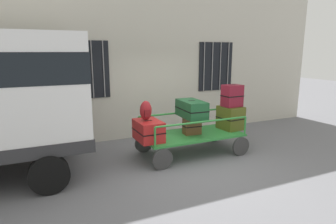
{
  "coord_description": "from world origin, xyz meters",
  "views": [
    {
      "loc": [
        -2.95,
        -5.28,
        2.48
      ],
      "look_at": [
        -0.3,
        0.58,
        1.11
      ],
      "focal_mm": 30.61,
      "sensor_mm": 36.0,
      "label": 1
    }
  ],
  "objects_px": {
    "suitcase_midleft_middle": "(191,109)",
    "suitcase_center_middle": "(232,96)",
    "suitcase_midleft_bottom": "(192,126)",
    "suitcase_left_bottom": "(148,130)",
    "suitcase_center_bottom": "(231,118)",
    "backpack": "(146,111)",
    "luggage_cart": "(192,138)"
  },
  "relations": [
    {
      "from": "suitcase_midleft_bottom",
      "to": "suitcase_midleft_middle",
      "type": "bearing_deg",
      "value": 90.0
    },
    {
      "from": "luggage_cart",
      "to": "suitcase_left_bottom",
      "type": "distance_m",
      "value": 1.18
    },
    {
      "from": "suitcase_midleft_bottom",
      "to": "suitcase_center_bottom",
      "type": "relative_size",
      "value": 0.69
    },
    {
      "from": "suitcase_left_bottom",
      "to": "suitcase_center_bottom",
      "type": "bearing_deg",
      "value": 0.83
    },
    {
      "from": "suitcase_midleft_bottom",
      "to": "suitcase_center_middle",
      "type": "height_order",
      "value": "suitcase_center_middle"
    },
    {
      "from": "suitcase_center_bottom",
      "to": "suitcase_center_middle",
      "type": "relative_size",
      "value": 1.13
    },
    {
      "from": "suitcase_center_bottom",
      "to": "backpack",
      "type": "relative_size",
      "value": 1.42
    },
    {
      "from": "suitcase_left_bottom",
      "to": "suitcase_center_middle",
      "type": "height_order",
      "value": "suitcase_center_middle"
    },
    {
      "from": "luggage_cart",
      "to": "suitcase_midleft_bottom",
      "type": "height_order",
      "value": "suitcase_midleft_bottom"
    },
    {
      "from": "luggage_cart",
      "to": "suitcase_center_middle",
      "type": "height_order",
      "value": "suitcase_center_middle"
    },
    {
      "from": "suitcase_left_bottom",
      "to": "suitcase_center_middle",
      "type": "bearing_deg",
      "value": 0.26
    },
    {
      "from": "luggage_cart",
      "to": "suitcase_center_middle",
      "type": "relative_size",
      "value": 4.55
    },
    {
      "from": "suitcase_midleft_bottom",
      "to": "suitcase_midleft_middle",
      "type": "distance_m",
      "value": 0.41
    },
    {
      "from": "suitcase_center_middle",
      "to": "suitcase_left_bottom",
      "type": "bearing_deg",
      "value": -179.74
    },
    {
      "from": "suitcase_midleft_middle",
      "to": "suitcase_center_middle",
      "type": "distance_m",
      "value": 1.16
    },
    {
      "from": "luggage_cart",
      "to": "suitcase_midleft_middle",
      "type": "relative_size",
      "value": 2.78
    },
    {
      "from": "suitcase_midleft_middle",
      "to": "backpack",
      "type": "xyz_separation_m",
      "value": [
        -1.17,
        -0.03,
        0.06
      ]
    },
    {
      "from": "backpack",
      "to": "suitcase_midleft_middle",
      "type": "bearing_deg",
      "value": 1.3
    },
    {
      "from": "suitcase_midleft_middle",
      "to": "suitcase_center_middle",
      "type": "relative_size",
      "value": 1.64
    },
    {
      "from": "suitcase_midleft_bottom",
      "to": "backpack",
      "type": "relative_size",
      "value": 0.98
    },
    {
      "from": "suitcase_midleft_bottom",
      "to": "backpack",
      "type": "bearing_deg",
      "value": 179.48
    },
    {
      "from": "suitcase_center_middle",
      "to": "suitcase_center_bottom",
      "type": "bearing_deg",
      "value": 90.0
    },
    {
      "from": "suitcase_center_bottom",
      "to": "backpack",
      "type": "xyz_separation_m",
      "value": [
        -2.3,
        0.01,
        0.38
      ]
    },
    {
      "from": "suitcase_left_bottom",
      "to": "suitcase_center_bottom",
      "type": "height_order",
      "value": "suitcase_center_bottom"
    },
    {
      "from": "backpack",
      "to": "suitcase_center_bottom",
      "type": "bearing_deg",
      "value": -0.16
    },
    {
      "from": "suitcase_midleft_bottom",
      "to": "backpack",
      "type": "height_order",
      "value": "backpack"
    },
    {
      "from": "luggage_cart",
      "to": "suitcase_midleft_bottom",
      "type": "relative_size",
      "value": 5.8
    },
    {
      "from": "luggage_cart",
      "to": "suitcase_center_bottom",
      "type": "xyz_separation_m",
      "value": [
        1.13,
        0.0,
        0.39
      ]
    },
    {
      "from": "suitcase_left_bottom",
      "to": "suitcase_midleft_bottom",
      "type": "relative_size",
      "value": 1.78
    },
    {
      "from": "suitcase_center_middle",
      "to": "suitcase_midleft_bottom",
      "type": "bearing_deg",
      "value": 179.08
    },
    {
      "from": "suitcase_midleft_bottom",
      "to": "suitcase_left_bottom",
      "type": "bearing_deg",
      "value": -178.56
    },
    {
      "from": "suitcase_midleft_bottom",
      "to": "suitcase_center_middle",
      "type": "relative_size",
      "value": 0.78
    }
  ]
}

